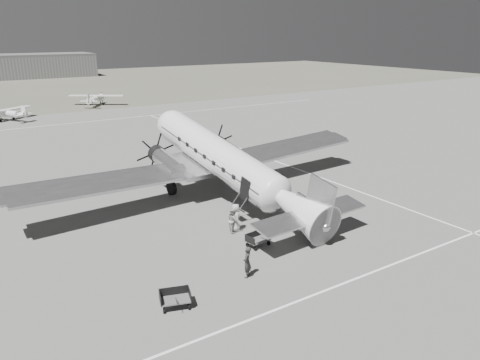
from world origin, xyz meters
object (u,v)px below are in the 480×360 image
(hangar_main, at_px, (16,66))
(light_plane_right, at_px, (96,100))
(light_plane_left, at_px, (7,114))
(ramp_agent, at_px, (233,220))
(baggage_cart_near, at_px, (258,240))
(passenger, at_px, (236,218))
(ground_crew, at_px, (247,262))
(baggage_cart_far, at_px, (175,299))
(dc3_airliner, at_px, (226,164))

(hangar_main, bearing_deg, light_plane_right, -87.24)
(light_plane_left, height_order, ramp_agent, light_plane_left)
(hangar_main, height_order, baggage_cart_near, hangar_main)
(ramp_agent, distance_m, passenger, 0.29)
(light_plane_left, relative_size, ramp_agent, 5.55)
(ground_crew, distance_m, ramp_agent, 5.99)
(hangar_main, bearing_deg, ground_crew, -93.77)
(baggage_cart_far, height_order, ground_crew, ground_crew)
(hangar_main, relative_size, ramp_agent, 25.55)
(hangar_main, xyz_separation_m, ramp_agent, (-6.09, -125.21, -2.48))
(dc3_airliner, relative_size, baggage_cart_far, 20.28)
(light_plane_right, relative_size, baggage_cart_far, 6.47)
(baggage_cart_far, height_order, passenger, passenger)
(light_plane_left, bearing_deg, baggage_cart_near, -115.60)
(passenger, bearing_deg, baggage_cart_far, 143.98)
(hangar_main, bearing_deg, ramp_agent, -92.78)
(dc3_airliner, bearing_deg, ground_crew, -119.88)
(light_plane_right, xyz_separation_m, baggage_cart_near, (-9.05, -63.08, -0.60))
(light_plane_left, height_order, baggage_cart_far, light_plane_left)
(baggage_cart_near, relative_size, ramp_agent, 0.92)
(ground_crew, relative_size, passenger, 0.93)
(passenger, bearing_deg, hangar_main, 11.63)
(ramp_agent, bearing_deg, baggage_cart_far, 147.42)
(dc3_airliner, height_order, baggage_cart_near, dc3_airliner)
(baggage_cart_far, distance_m, passenger, 9.47)
(ramp_agent, bearing_deg, passenger, -63.59)
(baggage_cart_near, bearing_deg, light_plane_right, 74.35)
(light_plane_right, relative_size, ramp_agent, 6.02)
(baggage_cart_near, xyz_separation_m, baggage_cart_far, (-7.17, -3.32, 0.01))
(light_plane_right, height_order, baggage_cart_near, light_plane_right)
(hangar_main, relative_size, passenger, 22.44)
(baggage_cart_far, xyz_separation_m, passenger, (7.28, 6.04, 0.50))
(dc3_airliner, relative_size, ground_crew, 17.77)
(baggage_cart_near, distance_m, ground_crew, 3.87)
(dc3_airliner, bearing_deg, ramp_agent, -121.12)
(light_plane_right, bearing_deg, baggage_cart_far, -68.80)
(light_plane_left, xyz_separation_m, passenger, (6.61, -52.37, -0.01))
(dc3_airliner, xyz_separation_m, baggage_cart_near, (-2.62, -8.05, -2.53))
(ground_crew, bearing_deg, baggage_cart_near, -175.87)
(dc3_airliner, bearing_deg, baggage_cart_far, -134.53)
(hangar_main, height_order, light_plane_right, hangar_main)
(hangar_main, relative_size, light_plane_left, 4.60)
(hangar_main, relative_size, baggage_cart_near, 27.89)
(dc3_airliner, xyz_separation_m, light_plane_right, (6.43, 55.02, -1.93))
(light_plane_left, height_order, baggage_cart_near, light_plane_left)
(dc3_airliner, distance_m, ramp_agent, 6.42)
(ramp_agent, bearing_deg, baggage_cart_near, -159.65)
(dc3_airliner, distance_m, baggage_cart_near, 8.84)
(dc3_airliner, xyz_separation_m, baggage_cart_far, (-9.79, -11.38, -2.52))
(hangar_main, distance_m, dc3_airliner, 119.87)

